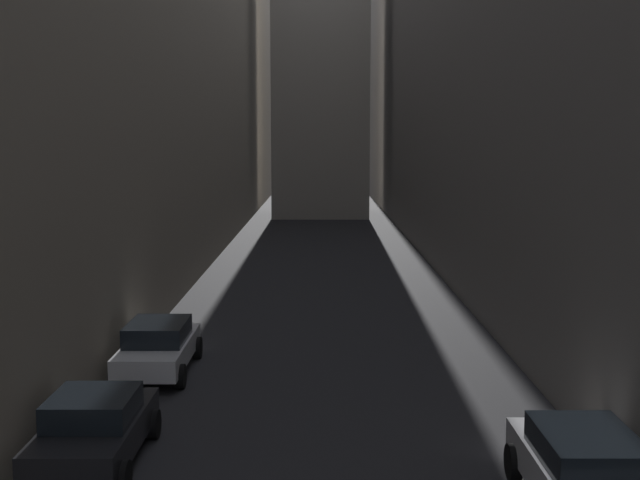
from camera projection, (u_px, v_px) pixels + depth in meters
ground_plane at (319, 255)px, 44.58m from camera, size 264.00×264.00×0.00m
building_block_left at (107, 46)px, 45.14m from camera, size 12.29×108.00×22.72m
building_block_right at (512, 60)px, 45.29m from camera, size 10.39×108.00×21.22m
parked_car_left_third at (93, 428)px, 15.91m from camera, size 1.92×4.03×1.43m
parked_car_left_far at (156, 346)px, 22.17m from camera, size 1.88×4.22×1.41m
parked_car_right_third at (582, 470)px, 13.78m from camera, size 1.89×4.17×1.48m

